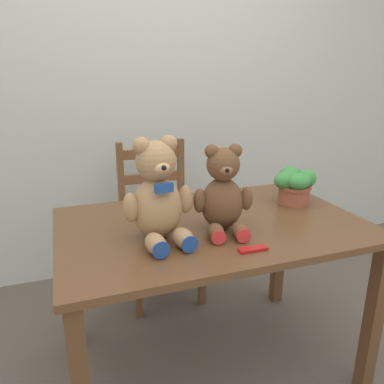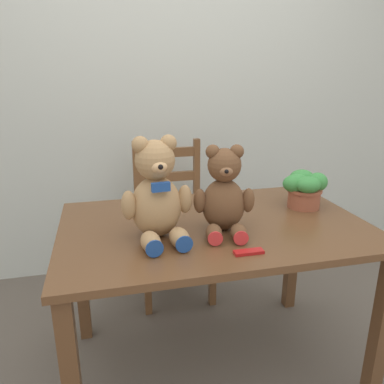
{
  "view_description": "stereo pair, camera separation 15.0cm",
  "coord_description": "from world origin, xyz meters",
  "px_view_note": "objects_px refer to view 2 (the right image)",
  "views": [
    {
      "loc": [
        -0.6,
        -0.99,
        1.4
      ],
      "look_at": [
        -0.12,
        0.36,
        0.95
      ],
      "focal_mm": 35.0,
      "sensor_mm": 36.0,
      "label": 1
    },
    {
      "loc": [
        -0.46,
        -1.03,
        1.4
      ],
      "look_at": [
        -0.12,
        0.36,
        0.95
      ],
      "focal_mm": 35.0,
      "sensor_mm": 36.0,
      "label": 2
    }
  ],
  "objects_px": {
    "chocolate_bar": "(249,252)",
    "wooden_chair_behind": "(172,223)",
    "teddy_bear_right": "(224,195)",
    "potted_plant": "(305,188)",
    "teddy_bear_left": "(157,195)"
  },
  "relations": [
    {
      "from": "chocolate_bar",
      "to": "teddy_bear_left",
      "type": "bearing_deg",
      "value": 143.28
    },
    {
      "from": "teddy_bear_left",
      "to": "teddy_bear_right",
      "type": "relative_size",
      "value": 1.13
    },
    {
      "from": "potted_plant",
      "to": "wooden_chair_behind",
      "type": "bearing_deg",
      "value": 128.77
    },
    {
      "from": "chocolate_bar",
      "to": "wooden_chair_behind",
      "type": "bearing_deg",
      "value": 94.66
    },
    {
      "from": "wooden_chair_behind",
      "to": "teddy_bear_right",
      "type": "height_order",
      "value": "teddy_bear_right"
    },
    {
      "from": "teddy_bear_left",
      "to": "potted_plant",
      "type": "bearing_deg",
      "value": -171.76
    },
    {
      "from": "teddy_bear_right",
      "to": "teddy_bear_left",
      "type": "bearing_deg",
      "value": 11.56
    },
    {
      "from": "teddy_bear_right",
      "to": "chocolate_bar",
      "type": "bearing_deg",
      "value": 107.25
    },
    {
      "from": "teddy_bear_right",
      "to": "potted_plant",
      "type": "bearing_deg",
      "value": -148.16
    },
    {
      "from": "potted_plant",
      "to": "chocolate_bar",
      "type": "distance_m",
      "value": 0.61
    },
    {
      "from": "teddy_bear_right",
      "to": "chocolate_bar",
      "type": "height_order",
      "value": "teddy_bear_right"
    },
    {
      "from": "teddy_bear_right",
      "to": "chocolate_bar",
      "type": "relative_size",
      "value": 3.26
    },
    {
      "from": "potted_plant",
      "to": "chocolate_bar",
      "type": "xyz_separation_m",
      "value": [
        -0.45,
        -0.4,
        -0.09
      ]
    },
    {
      "from": "wooden_chair_behind",
      "to": "teddy_bear_left",
      "type": "xyz_separation_m",
      "value": [
        -0.21,
        -0.85,
        0.48
      ]
    },
    {
      "from": "wooden_chair_behind",
      "to": "chocolate_bar",
      "type": "distance_m",
      "value": 1.12
    }
  ]
}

